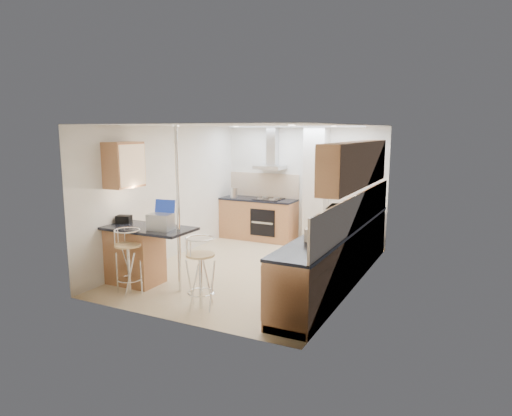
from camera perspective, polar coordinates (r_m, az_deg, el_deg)
The scene contains 16 objects.
ground at distance 8.07m, azimuth -0.23°, elevation -7.74°, with size 4.80×4.80×0.00m, color beige.
room_shell at distance 7.95m, azimuth 3.07°, elevation 3.35°, with size 3.64×4.84×2.51m.
right_counter at distance 7.42m, azimuth 10.23°, elevation -5.78°, with size 0.63×4.40×0.92m.
back_counter at distance 10.19m, azimuth 0.30°, elevation -1.36°, with size 1.70×0.63×0.92m.
peninsula at distance 7.37m, azimuth -13.29°, elevation -5.88°, with size 1.47×0.72×0.94m.
microwave at distance 7.22m, azimuth 10.65°, elevation -1.12°, with size 0.60×0.41×0.33m, color silver.
laptop at distance 7.01m, azimuth -11.83°, elevation -1.70°, with size 0.35×0.27×0.24m, color #A7ABAF.
bag at distance 7.65m, azimuth -16.19°, elevation -1.37°, with size 0.23×0.17×0.13m, color black.
bar_stool_near at distance 7.08m, azimuth -15.64°, elevation -6.45°, with size 0.40×0.40×0.99m, color tan, non-canonical shape.
bar_stool_end at distance 6.30m, azimuth -6.94°, elevation -8.06°, with size 0.41×0.41×1.01m, color tan, non-canonical shape.
jar_a at distance 8.48m, azimuth 12.40°, elevation -0.09°, with size 0.12×0.12×0.18m, color beige.
jar_b at distance 8.02m, azimuth 11.43°, elevation -0.78°, with size 0.11×0.11×0.14m, color beige.
jar_c at distance 6.77m, azimuth 8.29°, elevation -2.43°, with size 0.14×0.14×0.18m, color #BDB197.
jar_d at distance 7.00m, azimuth 10.32°, elevation -2.23°, with size 0.10×0.10×0.15m, color silver.
bread_bin at distance 6.33m, azimuth 7.75°, elevation -3.28°, with size 0.27×0.34×0.18m, color beige.
kettle at distance 10.23m, azimuth -2.81°, elevation 1.92°, with size 0.16×0.16×0.23m, color silver.
Camera 1 is at (3.46, -6.88, 2.43)m, focal length 32.00 mm.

